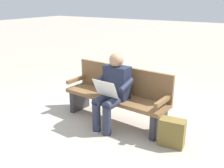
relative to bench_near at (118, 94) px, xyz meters
The scene contains 4 objects.
ground_plane 0.46m from the bench_near, 85.42° to the left, with size 40.00×40.00×0.00m, color #A89E8E.
bench_near is the anchor object (origin of this frame).
person_seated 0.30m from the bench_near, 102.58° to the left, with size 0.59×0.60×1.18m.
backpack 1.13m from the bench_near, 164.17° to the left, with size 0.36×0.26×0.40m.
Camera 1 is at (-2.01, 3.33, 1.96)m, focal length 40.97 mm.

